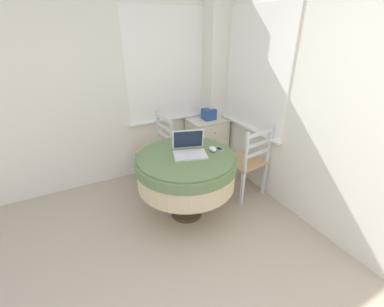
# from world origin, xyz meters

# --- Properties ---
(corner_room_shell) EXTENTS (4.09, 4.50, 2.55)m
(corner_room_shell) POSITION_xyz_m (1.01, 1.64, 1.28)
(corner_room_shell) COLOR white
(corner_room_shell) RESTS_ON ground_plane
(round_dining_table) EXTENTS (1.07, 1.07, 0.76)m
(round_dining_table) POSITION_xyz_m (0.71, 1.46, 0.61)
(round_dining_table) COLOR #4C3D2D
(round_dining_table) RESTS_ON ground_plane
(laptop) EXTENTS (0.41, 0.36, 0.24)m
(laptop) POSITION_xyz_m (0.76, 1.49, 0.81)
(laptop) COLOR silver
(laptop) RESTS_ON round_dining_table
(computer_mouse) EXTENTS (0.07, 0.10, 0.05)m
(computer_mouse) POSITION_xyz_m (1.01, 1.42, 0.79)
(computer_mouse) COLOR white
(computer_mouse) RESTS_ON round_dining_table
(cell_phone) EXTENTS (0.06, 0.11, 0.01)m
(cell_phone) POSITION_xyz_m (1.10, 1.43, 0.77)
(cell_phone) COLOR #B2B7BC
(cell_phone) RESTS_ON round_dining_table
(dining_chair_near_back_window) EXTENTS (0.46, 0.48, 0.94)m
(dining_chair_near_back_window) POSITION_xyz_m (0.68, 2.31, 0.46)
(dining_chair_near_back_window) COLOR tan
(dining_chair_near_back_window) RESTS_ON ground_plane
(dining_chair_near_right_window) EXTENTS (0.49, 0.47, 0.94)m
(dining_chair_near_right_window) POSITION_xyz_m (1.56, 1.48, 0.46)
(dining_chair_near_right_window) COLOR tan
(dining_chair_near_right_window) RESTS_ON ground_plane
(corner_cabinet) EXTENTS (0.56, 0.44, 0.75)m
(corner_cabinet) POSITION_xyz_m (1.52, 2.39, 0.37)
(corner_cabinet) COLOR silver
(corner_cabinet) RESTS_ON ground_plane
(storage_box) EXTENTS (0.18, 0.16, 0.15)m
(storage_box) POSITION_xyz_m (1.53, 2.38, 0.82)
(storage_box) COLOR #2D4C93
(storage_box) RESTS_ON corner_cabinet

